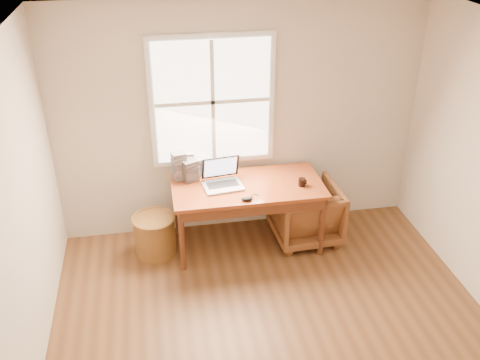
% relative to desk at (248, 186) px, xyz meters
% --- Properties ---
extents(room_shell, '(4.04, 4.54, 2.64)m').
position_rel_desk_xyz_m(room_shell, '(-0.02, -1.64, 0.59)').
color(room_shell, brown).
rests_on(room_shell, ground).
extents(desk, '(1.60, 0.80, 0.04)m').
position_rel_desk_xyz_m(desk, '(0.00, 0.00, 0.00)').
color(desk, brown).
rests_on(desk, room_shell).
extents(armchair, '(0.74, 0.76, 0.66)m').
position_rel_desk_xyz_m(armchair, '(0.66, 0.00, -0.40)').
color(armchair, brown).
rests_on(armchair, room_shell).
extents(wicker_stool, '(0.48, 0.48, 0.44)m').
position_rel_desk_xyz_m(wicker_stool, '(-1.01, 0.00, -0.51)').
color(wicker_stool, brown).
rests_on(wicker_stool, room_shell).
extents(laptop, '(0.48, 0.50, 0.32)m').
position_rel_desk_xyz_m(laptop, '(-0.26, -0.01, 0.18)').
color(laptop, '#B1B3B8').
rests_on(laptop, desk).
extents(mouse, '(0.12, 0.09, 0.04)m').
position_rel_desk_xyz_m(mouse, '(-0.07, -0.32, 0.04)').
color(mouse, black).
rests_on(mouse, desk).
extents(coffee_mug, '(0.09, 0.09, 0.08)m').
position_rel_desk_xyz_m(coffee_mug, '(0.56, -0.12, 0.06)').
color(coffee_mug, black).
rests_on(coffee_mug, desk).
extents(cd_stack_a, '(0.14, 0.13, 0.26)m').
position_rel_desk_xyz_m(cd_stack_a, '(-0.60, 0.35, 0.15)').
color(cd_stack_a, silver).
rests_on(cd_stack_a, desk).
extents(cd_stack_b, '(0.20, 0.19, 0.24)m').
position_rel_desk_xyz_m(cd_stack_b, '(-0.59, 0.20, 0.14)').
color(cd_stack_b, '#222327').
rests_on(cd_stack_b, desk).
extents(cd_stack_c, '(0.17, 0.16, 0.32)m').
position_rel_desk_xyz_m(cd_stack_c, '(-0.69, 0.24, 0.18)').
color(cd_stack_c, '#92919D').
rests_on(cd_stack_c, desk).
extents(cd_stack_d, '(0.14, 0.12, 0.18)m').
position_rel_desk_xyz_m(cd_stack_d, '(-0.44, 0.35, 0.11)').
color(cd_stack_d, silver).
rests_on(cd_stack_d, desk).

